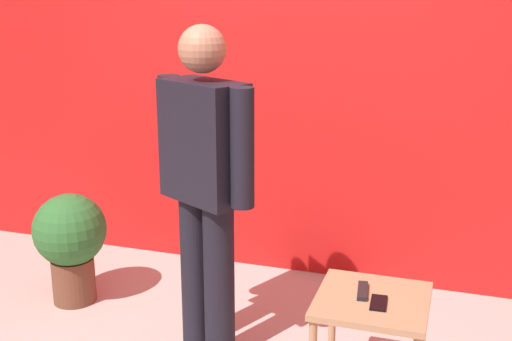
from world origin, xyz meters
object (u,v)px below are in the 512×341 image
(cell_phone, at_px, (379,303))
(potted_plant, at_px, (70,239))
(standing_person, at_px, (205,178))
(side_table, at_px, (371,316))
(tv_remote, at_px, (363,291))

(cell_phone, xyz_separation_m, potted_plant, (-1.92, 0.53, -0.14))
(standing_person, bearing_deg, potted_plant, 165.59)
(standing_person, bearing_deg, side_table, -14.35)
(standing_person, relative_size, side_table, 3.14)
(side_table, height_order, tv_remote, tv_remote)
(standing_person, distance_m, side_table, 1.04)
(side_table, height_order, potted_plant, potted_plant)
(potted_plant, bearing_deg, cell_phone, -15.52)
(cell_phone, bearing_deg, side_table, 120.44)
(standing_person, bearing_deg, cell_phone, -16.71)
(potted_plant, bearing_deg, side_table, -14.38)
(cell_phone, height_order, tv_remote, tv_remote)
(cell_phone, bearing_deg, standing_person, 159.61)
(standing_person, height_order, tv_remote, standing_person)
(tv_remote, bearing_deg, standing_person, 160.12)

